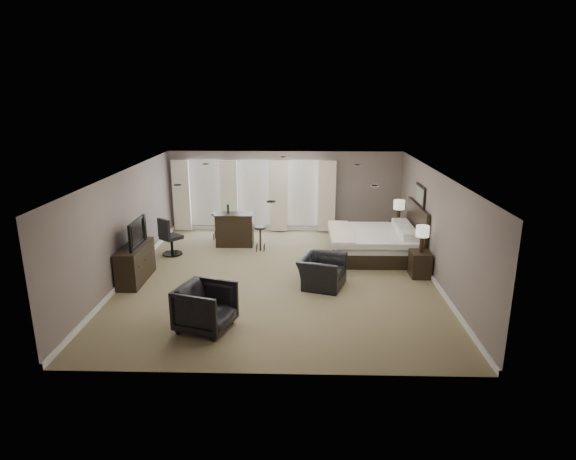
{
  "coord_description": "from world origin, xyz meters",
  "views": [
    {
      "loc": [
        0.51,
        -11.09,
        4.39
      ],
      "look_at": [
        0.2,
        0.4,
        1.1
      ],
      "focal_mm": 30.0,
      "sensor_mm": 36.0,
      "label": 1
    }
  ],
  "objects_px": {
    "nightstand_far": "(397,232)",
    "armchair_near": "(322,266)",
    "lamp_near": "(422,239)",
    "bar_stool_right": "(260,239)",
    "nightstand_near": "(420,264)",
    "tv": "(134,243)",
    "bed": "(376,231)",
    "dresser": "(136,263)",
    "bar_stool_left": "(218,226)",
    "bar_counter": "(235,229)",
    "armchair_far": "(206,305)",
    "lamp_far": "(399,211)",
    "desk_chair": "(171,236)"
  },
  "relations": [
    {
      "from": "nightstand_near",
      "to": "bar_stool_left",
      "type": "height_order",
      "value": "bar_stool_left"
    },
    {
      "from": "bar_counter",
      "to": "armchair_far",
      "type": "bearing_deg",
      "value": -88.42
    },
    {
      "from": "nightstand_far",
      "to": "bar_stool_left",
      "type": "height_order",
      "value": "bar_stool_left"
    },
    {
      "from": "lamp_far",
      "to": "bar_stool_right",
      "type": "xyz_separation_m",
      "value": [
        -4.11,
        -1.01,
        -0.58
      ]
    },
    {
      "from": "armchair_near",
      "to": "bar_stool_right",
      "type": "xyz_separation_m",
      "value": [
        -1.66,
        2.56,
        -0.12
      ]
    },
    {
      "from": "nightstand_far",
      "to": "bar_stool_right",
      "type": "distance_m",
      "value": 4.23
    },
    {
      "from": "dresser",
      "to": "armchair_far",
      "type": "xyz_separation_m",
      "value": [
        2.16,
        -2.43,
        0.05
      ]
    },
    {
      "from": "bed",
      "to": "dresser",
      "type": "distance_m",
      "value": 6.34
    },
    {
      "from": "nightstand_near",
      "to": "lamp_far",
      "type": "relative_size",
      "value": 0.91
    },
    {
      "from": "nightstand_far",
      "to": "armchair_far",
      "type": "distance_m",
      "value": 7.51
    },
    {
      "from": "nightstand_near",
      "to": "tv",
      "type": "distance_m",
      "value": 6.97
    },
    {
      "from": "nightstand_far",
      "to": "armchair_far",
      "type": "relative_size",
      "value": 0.61
    },
    {
      "from": "nightstand_near",
      "to": "desk_chair",
      "type": "height_order",
      "value": "desk_chair"
    },
    {
      "from": "lamp_near",
      "to": "tv",
      "type": "relative_size",
      "value": 0.59
    },
    {
      "from": "tv",
      "to": "bar_counter",
      "type": "height_order",
      "value": "tv"
    },
    {
      "from": "lamp_near",
      "to": "bar_stool_right",
      "type": "bearing_deg",
      "value": 155.31
    },
    {
      "from": "nightstand_near",
      "to": "lamp_near",
      "type": "bearing_deg",
      "value": 0.0
    },
    {
      "from": "nightstand_far",
      "to": "armchair_near",
      "type": "height_order",
      "value": "armchair_near"
    },
    {
      "from": "desk_chair",
      "to": "bed",
      "type": "bearing_deg",
      "value": -141.17
    },
    {
      "from": "nightstand_near",
      "to": "dresser",
      "type": "height_order",
      "value": "dresser"
    },
    {
      "from": "bed",
      "to": "nightstand_far",
      "type": "relative_size",
      "value": 3.89
    },
    {
      "from": "armchair_near",
      "to": "desk_chair",
      "type": "distance_m",
      "value": 4.64
    },
    {
      "from": "bar_stool_left",
      "to": "nightstand_far",
      "type": "bearing_deg",
      "value": -0.88
    },
    {
      "from": "tv",
      "to": "armchair_far",
      "type": "height_order",
      "value": "tv"
    },
    {
      "from": "lamp_near",
      "to": "dresser",
      "type": "relative_size",
      "value": 0.43
    },
    {
      "from": "lamp_far",
      "to": "bar_stool_left",
      "type": "height_order",
      "value": "lamp_far"
    },
    {
      "from": "bar_counter",
      "to": "desk_chair",
      "type": "distance_m",
      "value": 1.89
    },
    {
      "from": "armchair_far",
      "to": "desk_chair",
      "type": "distance_m",
      "value": 4.73
    },
    {
      "from": "bar_stool_left",
      "to": "tv",
      "type": "bearing_deg",
      "value": -112.2
    },
    {
      "from": "lamp_far",
      "to": "bar_counter",
      "type": "xyz_separation_m",
      "value": [
        -4.9,
        -0.52,
        -0.45
      ]
    },
    {
      "from": "armchair_near",
      "to": "nightstand_near",
      "type": "bearing_deg",
      "value": -56.85
    },
    {
      "from": "lamp_far",
      "to": "bar_stool_right",
      "type": "relative_size",
      "value": 0.96
    },
    {
      "from": "tv",
      "to": "armchair_near",
      "type": "bearing_deg",
      "value": -92.51
    },
    {
      "from": "nightstand_near",
      "to": "desk_chair",
      "type": "xyz_separation_m",
      "value": [
        -6.56,
        1.47,
        0.23
      ]
    },
    {
      "from": "tv",
      "to": "bar_stool_left",
      "type": "distance_m",
      "value": 3.78
    },
    {
      "from": "armchair_near",
      "to": "bar_stool_right",
      "type": "distance_m",
      "value": 3.06
    },
    {
      "from": "armchair_near",
      "to": "tv",
      "type": "bearing_deg",
      "value": 105.28
    },
    {
      "from": "lamp_far",
      "to": "dresser",
      "type": "height_order",
      "value": "lamp_far"
    },
    {
      "from": "bar_stool_left",
      "to": "bar_counter",
      "type": "bearing_deg",
      "value": -45.15
    },
    {
      "from": "bed",
      "to": "armchair_far",
      "type": "distance_m",
      "value": 5.83
    },
    {
      "from": "dresser",
      "to": "tv",
      "type": "relative_size",
      "value": 1.36
    },
    {
      "from": "bed",
      "to": "armchair_near",
      "type": "height_order",
      "value": "bed"
    },
    {
      "from": "tv",
      "to": "armchair_near",
      "type": "distance_m",
      "value": 4.5
    },
    {
      "from": "bar_counter",
      "to": "bar_stool_left",
      "type": "relative_size",
      "value": 1.34
    },
    {
      "from": "nightstand_far",
      "to": "desk_chair",
      "type": "bearing_deg",
      "value": -167.68
    },
    {
      "from": "desk_chair",
      "to": "nightstand_near",
      "type": "bearing_deg",
      "value": -153.61
    },
    {
      "from": "lamp_far",
      "to": "dresser",
      "type": "bearing_deg",
      "value": -153.99
    },
    {
      "from": "lamp_near",
      "to": "bed",
      "type": "bearing_deg",
      "value": 121.54
    },
    {
      "from": "armchair_near",
      "to": "bar_stool_right",
      "type": "bearing_deg",
      "value": 50.77
    },
    {
      "from": "lamp_near",
      "to": "desk_chair",
      "type": "distance_m",
      "value": 6.73
    }
  ]
}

